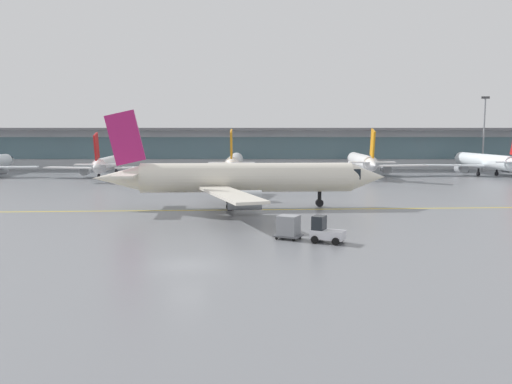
# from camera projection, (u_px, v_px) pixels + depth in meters

# --- Properties ---
(ground_plane) EXTENTS (400.00, 400.00, 0.00)m
(ground_plane) POSITION_uv_depth(u_px,v_px,m) (189.00, 265.00, 34.51)
(ground_plane) COLOR slate
(taxiway_centreline_stripe) EXTENTS (109.83, 6.79, 0.01)m
(taxiway_centreline_stripe) POSITION_uv_depth(u_px,v_px,m) (249.00, 210.00, 58.90)
(taxiway_centreline_stripe) COLOR yellow
(taxiway_centreline_stripe) RESTS_ON ground_plane
(terminal_concourse) EXTENTS (166.51, 11.00, 9.60)m
(terminal_concourse) POSITION_uv_depth(u_px,v_px,m) (240.00, 148.00, 125.48)
(terminal_concourse) COLOR #B2B7BC
(terminal_concourse) RESTS_ON ground_plane
(gate_airplane_1) EXTENTS (24.18, 26.09, 8.64)m
(gate_airplane_1) POSITION_uv_depth(u_px,v_px,m) (112.00, 164.00, 101.11)
(gate_airplane_1) COLOR white
(gate_airplane_1) RESTS_ON ground_plane
(gate_airplane_2) EXTENTS (25.86, 27.71, 9.21)m
(gate_airplane_2) POSITION_uv_depth(u_px,v_px,m) (237.00, 162.00, 103.19)
(gate_airplane_2) COLOR white
(gate_airplane_2) RESTS_ON ground_plane
(gate_airplane_3) EXTENTS (26.12, 28.06, 9.31)m
(gate_airplane_3) POSITION_uv_depth(u_px,v_px,m) (364.00, 162.00, 104.54)
(gate_airplane_3) COLOR white
(gate_airplane_3) RESTS_ON ground_plane
(gate_airplane_4) EXTENTS (26.07, 28.10, 9.31)m
(gate_airplane_4) POSITION_uv_depth(u_px,v_px,m) (488.00, 161.00, 105.42)
(gate_airplane_4) COLOR white
(gate_airplane_4) RESTS_ON ground_plane
(taxiing_regional_jet) EXTENTS (33.82, 31.41, 11.20)m
(taxiing_regional_jet) POSITION_uv_depth(u_px,v_px,m) (246.00, 178.00, 60.48)
(taxiing_regional_jet) COLOR silver
(taxiing_regional_jet) RESTS_ON ground_plane
(baggage_tug) EXTENTS (2.95, 2.45, 2.10)m
(baggage_tug) POSITION_uv_depth(u_px,v_px,m) (328.00, 231.00, 41.43)
(baggage_tug) COLOR silver
(baggage_tug) RESTS_ON ground_plane
(cargo_dolly_lead) EXTENTS (2.59, 2.35, 1.94)m
(cargo_dolly_lead) POSITION_uv_depth(u_px,v_px,m) (291.00, 226.00, 42.77)
(cargo_dolly_lead) COLOR #595B60
(cargo_dolly_lead) RESTS_ON ground_plane
(apron_light_mast_1) EXTENTS (1.80, 0.36, 16.49)m
(apron_light_mast_1) POSITION_uv_depth(u_px,v_px,m) (487.00, 131.00, 116.55)
(apron_light_mast_1) COLOR gray
(apron_light_mast_1) RESTS_ON ground_plane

